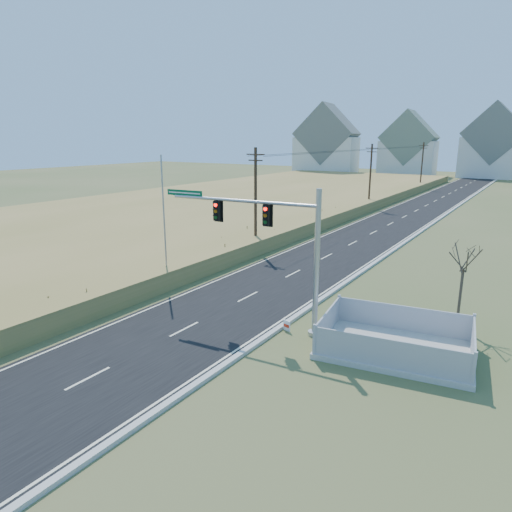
{
  "coord_description": "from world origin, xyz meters",
  "views": [
    {
      "loc": [
        15.12,
        -18.59,
        9.75
      ],
      "look_at": [
        1.87,
        2.04,
        3.4
      ],
      "focal_mm": 32.0,
      "sensor_mm": 36.0,
      "label": 1
    }
  ],
  "objects": [
    {
      "name": "condo_nnw",
      "position": [
        -18.0,
        108.0,
        6.94
      ],
      "size": [
        14.93,
        11.17,
        17.03
      ],
      "rotation": [
        0.0,
        0.0,
        0.07
      ],
      "color": "white",
      "rests_on": "ground"
    },
    {
      "name": "bare_tree",
      "position": [
        11.92,
        6.21,
        3.88
      ],
      "size": [
        1.82,
        1.82,
        4.81
      ],
      "color": "#4C3F33",
      "rests_on": "ground"
    },
    {
      "name": "road",
      "position": [
        0.0,
        50.0,
        0.03
      ],
      "size": [
        8.0,
        180.0,
        0.06
      ],
      "primitive_type": "cube",
      "color": "black",
      "rests_on": "ground"
    },
    {
      "name": "fence_enclosure",
      "position": [
        10.01,
        1.42,
        0.3
      ],
      "size": [
        7.44,
        5.61,
        1.57
      ],
      "rotation": [
        0.0,
        0.0,
        0.15
      ],
      "color": "#B7B5AD",
      "rests_on": "ground"
    },
    {
      "name": "ground",
      "position": [
        0.0,
        0.0,
        0.0
      ],
      "size": [
        260.0,
        260.0,
        0.0
      ],
      "primitive_type": "plane",
      "color": "#465629",
      "rests_on": "ground"
    },
    {
      "name": "utility_pole_near",
      "position": [
        -6.5,
        15.0,
        4.68
      ],
      "size": [
        1.8,
        0.26,
        9.0
      ],
      "color": "#422D1E",
      "rests_on": "ground"
    },
    {
      "name": "utility_pole_far",
      "position": [
        -6.5,
        75.0,
        4.68
      ],
      "size": [
        1.8,
        0.26,
        9.0
      ],
      "color": "#422D1E",
      "rests_on": "ground"
    },
    {
      "name": "utility_pole_mid",
      "position": [
        -6.5,
        45.0,
        4.68
      ],
      "size": [
        1.8,
        0.26,
        9.0
      ],
      "color": "#422D1E",
      "rests_on": "ground"
    },
    {
      "name": "curb",
      "position": [
        4.15,
        50.0,
        0.09
      ],
      "size": [
        0.3,
        180.0,
        0.18
      ],
      "primitive_type": "cube",
      "color": "#B2AFA8",
      "rests_on": "ground"
    },
    {
      "name": "reed_marsh",
      "position": [
        -24.0,
        40.0,
        0.65
      ],
      "size": [
        38.0,
        110.0,
        1.3
      ],
      "primitive_type": "cube",
      "color": "#A8864C",
      "rests_on": "ground"
    },
    {
      "name": "flagpole",
      "position": [
        -6.24,
        3.32,
        3.49
      ],
      "size": [
        0.39,
        0.39,
        8.73
      ],
      "color": "#B7B5AD",
      "rests_on": "ground"
    },
    {
      "name": "condo_n",
      "position": [
        2.0,
        112.0,
        7.61
      ],
      "size": [
        15.27,
        10.2,
        18.54
      ],
      "color": "white",
      "rests_on": "ground"
    },
    {
      "name": "traffic_signal_mast",
      "position": [
        4.11,
        0.99,
        4.55
      ],
      "size": [
        9.35,
        1.05,
        7.45
      ],
      "rotation": [
        0.0,
        0.0,
        0.08
      ],
      "color": "#9EA0A5",
      "rests_on": "ground"
    },
    {
      "name": "open_sign",
      "position": [
        4.56,
        0.8,
        0.3
      ],
      "size": [
        0.45,
        0.17,
        0.57
      ],
      "rotation": [
        0.0,
        0.0,
        -0.27
      ],
      "color": "white",
      "rests_on": "ground"
    },
    {
      "name": "condo_nw",
      "position": [
        -38.0,
        100.0,
        7.7
      ],
      "size": [
        17.69,
        13.38,
        19.05
      ],
      "rotation": [
        0.0,
        0.0,
        0.14
      ],
      "color": "white",
      "rests_on": "ground"
    }
  ]
}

